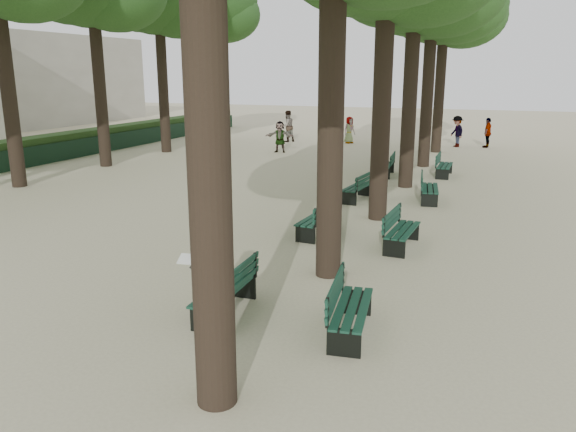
% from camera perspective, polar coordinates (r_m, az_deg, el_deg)
% --- Properties ---
extents(ground, '(120.00, 120.00, 0.00)m').
position_cam_1_polar(ground, '(9.91, -9.56, -10.52)').
color(ground, '#C3BA93').
rests_on(ground, ground).
extents(tree_central_5, '(6.00, 6.00, 9.95)m').
position_cam_1_polar(tree_central_5, '(31.08, 15.71, 20.40)').
color(tree_central_5, '#33261C').
rests_on(tree_central_5, ground).
extents(tree_far_5, '(6.00, 6.00, 10.45)m').
position_cam_1_polar(tree_far_5, '(35.16, -8.31, 20.82)').
color(tree_far_5, '#33261C').
rests_on(tree_far_5, ground).
extents(bench_left_0, '(0.63, 1.82, 0.92)m').
position_cam_1_polar(bench_left_0, '(10.02, -6.42, -8.42)').
color(bench_left_0, black).
rests_on(bench_left_0, ground).
extents(bench_left_1, '(0.70, 1.84, 0.92)m').
position_cam_1_polar(bench_left_1, '(14.66, 2.95, -0.91)').
color(bench_left_1, black).
rests_on(bench_left_1, ground).
extents(bench_left_2, '(0.78, 1.85, 0.92)m').
position_cam_1_polar(bench_left_2, '(18.78, 7.05, 2.41)').
color(bench_left_2, black).
rests_on(bench_left_2, ground).
extents(bench_left_3, '(0.71, 1.84, 0.92)m').
position_cam_1_polar(bench_left_3, '(23.46, 9.89, 4.71)').
color(bench_left_3, black).
rests_on(bench_left_3, ground).
extents(bench_right_0, '(0.79, 1.86, 0.92)m').
position_cam_1_polar(bench_right_0, '(9.30, 6.41, -10.28)').
color(bench_right_0, black).
rests_on(bench_right_0, ground).
extents(bench_right_1, '(0.67, 1.83, 0.92)m').
position_cam_1_polar(bench_right_1, '(13.85, 11.49, -2.11)').
color(bench_right_1, black).
rests_on(bench_right_1, ground).
extents(bench_right_2, '(0.81, 1.86, 0.92)m').
position_cam_1_polar(bench_right_2, '(19.03, 14.16, 2.24)').
color(bench_right_2, black).
rests_on(bench_right_2, ground).
extents(bench_right_3, '(0.57, 1.80, 0.92)m').
position_cam_1_polar(bench_right_3, '(23.84, 15.58, 4.55)').
color(bench_right_3, black).
rests_on(bench_right_3, ground).
extents(man_with_map, '(0.66, 0.72, 1.66)m').
position_cam_1_polar(man_with_map, '(9.70, -8.77, -5.74)').
color(man_with_map, black).
rests_on(man_with_map, ground).
extents(pedestrian_b, '(0.90, 1.14, 1.75)m').
position_cam_1_polar(pedestrian_b, '(33.52, 16.79, 8.23)').
color(pedestrian_b, '#262628').
rests_on(pedestrian_b, ground).
extents(pedestrian_d, '(0.70, 0.81, 1.57)m').
position_cam_1_polar(pedestrian_d, '(34.05, 6.25, 8.69)').
color(pedestrian_d, '#262628').
rests_on(pedestrian_d, ground).
extents(pedestrian_e, '(1.55, 0.59, 1.64)m').
position_cam_1_polar(pedestrian_e, '(29.95, -0.83, 8.05)').
color(pedestrian_e, '#262628').
rests_on(pedestrian_e, ground).
extents(pedestrian_c, '(0.54, 1.03, 1.67)m').
position_cam_1_polar(pedestrian_c, '(33.74, 19.62, 7.97)').
color(pedestrian_c, '#262628').
rests_on(pedestrian_c, ground).
extents(pedestrian_a, '(0.85, 0.96, 1.89)m').
position_cam_1_polar(pedestrian_a, '(34.51, -0.06, 9.11)').
color(pedestrian_a, '#262628').
rests_on(pedestrian_a, ground).
extents(fence, '(0.08, 42.00, 0.90)m').
position_cam_1_polar(fence, '(27.38, -25.60, 5.26)').
color(fence, black).
rests_on(fence, ground).
extents(hedge, '(1.20, 42.00, 1.20)m').
position_cam_1_polar(hedge, '(27.87, -26.65, 5.59)').
color(hedge, '#1D3B14').
rests_on(hedge, ground).
extents(building_far, '(12.00, 16.00, 7.00)m').
position_cam_1_polar(building_far, '(53.29, -24.93, 12.44)').
color(building_far, '#B7B2A3').
rests_on(building_far, ground).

